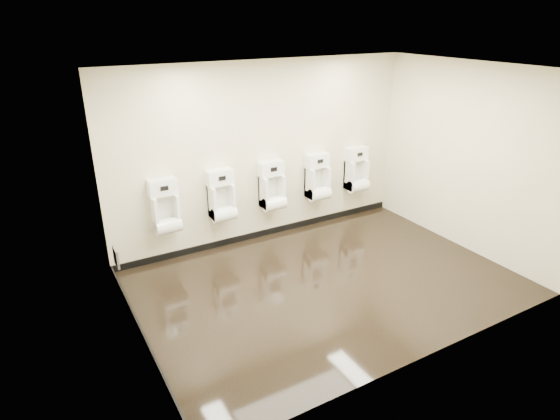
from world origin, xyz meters
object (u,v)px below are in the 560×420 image
at_px(urinal_0, 166,210).
at_px(urinal_3, 318,180).
at_px(urinal_4, 357,173).
at_px(urinal_1, 222,199).
at_px(access_panel, 116,257).
at_px(urinal_2, 272,189).

xyz_separation_m(urinal_0, urinal_3, (2.58, 0.00, 0.00)).
relative_size(urinal_3, urinal_4, 1.00).
height_order(urinal_1, urinal_3, same).
relative_size(access_panel, urinal_3, 0.33).
distance_m(urinal_1, urinal_2, 0.86).
distance_m(access_panel, urinal_0, 0.97).
distance_m(urinal_0, urinal_3, 2.58).
bearing_deg(urinal_3, access_panel, -173.04).
bearing_deg(urinal_0, urinal_3, 0.00).
bearing_deg(urinal_1, urinal_0, 180.00).
xyz_separation_m(urinal_1, urinal_3, (1.73, 0.00, 0.00)).
bearing_deg(urinal_1, access_panel, -166.05).
distance_m(urinal_0, urinal_2, 1.72).
distance_m(access_panel, urinal_3, 3.44).
relative_size(urinal_0, urinal_3, 1.00).
relative_size(access_panel, urinal_4, 0.33).
xyz_separation_m(access_panel, urinal_4, (4.21, 0.41, 0.34)).
bearing_deg(urinal_0, access_panel, -152.89).
bearing_deg(access_panel, urinal_0, 27.11).
distance_m(access_panel, urinal_4, 4.24).
bearing_deg(access_panel, urinal_2, 9.30).
height_order(access_panel, urinal_0, urinal_0).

